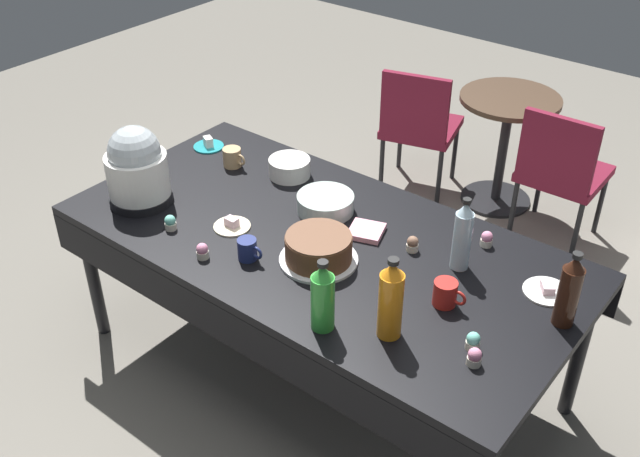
# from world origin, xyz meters

# --- Properties ---
(ground) EXTENTS (9.00, 9.00, 0.00)m
(ground) POSITION_xyz_m (0.00, 0.00, 0.00)
(ground) COLOR slate
(potluck_table) EXTENTS (2.20, 1.10, 0.75)m
(potluck_table) POSITION_xyz_m (0.00, 0.00, 0.69)
(potluck_table) COLOR black
(potluck_table) RESTS_ON ground
(frosted_layer_cake) EXTENTS (0.32, 0.32, 0.12)m
(frosted_layer_cake) POSITION_xyz_m (0.09, -0.13, 0.81)
(frosted_layer_cake) COLOR silver
(frosted_layer_cake) RESTS_ON potluck_table
(slow_cooker) EXTENTS (0.28, 0.28, 0.37)m
(slow_cooker) POSITION_xyz_m (-0.82, -0.27, 0.92)
(slow_cooker) COLOR black
(slow_cooker) RESTS_ON potluck_table
(glass_salad_bowl) EXTENTS (0.25, 0.25, 0.08)m
(glass_salad_bowl) POSITION_xyz_m (-0.12, 0.18, 0.79)
(glass_salad_bowl) COLOR #B2C6BC
(glass_salad_bowl) RESTS_ON potluck_table
(ceramic_snack_bowl) EXTENTS (0.20, 0.20, 0.09)m
(ceramic_snack_bowl) POSITION_xyz_m (-0.44, 0.32, 0.79)
(ceramic_snack_bowl) COLOR silver
(ceramic_snack_bowl) RESTS_ON potluck_table
(dessert_plate_white) EXTENTS (0.18, 0.18, 0.04)m
(dessert_plate_white) POSITION_xyz_m (0.90, 0.25, 0.76)
(dessert_plate_white) COLOR white
(dessert_plate_white) RESTS_ON potluck_table
(dessert_plate_cream) EXTENTS (0.16, 0.16, 0.05)m
(dessert_plate_cream) POSITION_xyz_m (-0.35, -0.17, 0.76)
(dessert_plate_cream) COLOR beige
(dessert_plate_cream) RESTS_ON potluck_table
(dessert_plate_teal) EXTENTS (0.15, 0.15, 0.06)m
(dessert_plate_teal) POSITION_xyz_m (-0.95, 0.29, 0.76)
(dessert_plate_teal) COLOR teal
(dessert_plate_teal) RESTS_ON potluck_table
(cupcake_berry) EXTENTS (0.05, 0.05, 0.07)m
(cupcake_berry) POSITION_xyz_m (-0.29, -0.40, 0.78)
(cupcake_berry) COLOR beige
(cupcake_berry) RESTS_ON potluck_table
(cupcake_lemon) EXTENTS (0.05, 0.05, 0.07)m
(cupcake_lemon) POSITION_xyz_m (0.82, -0.20, 0.78)
(cupcake_lemon) COLOR beige
(cupcake_lemon) RESTS_ON potluck_table
(cupcake_cocoa) EXTENTS (0.05, 0.05, 0.07)m
(cupcake_cocoa) POSITION_xyz_m (-0.54, -0.34, 0.78)
(cupcake_cocoa) COLOR beige
(cupcake_cocoa) RESTS_ON potluck_table
(cupcake_mint) EXTENTS (0.05, 0.05, 0.07)m
(cupcake_mint) POSITION_xyz_m (0.57, 0.39, 0.78)
(cupcake_mint) COLOR beige
(cupcake_mint) RESTS_ON potluck_table
(cupcake_vanilla) EXTENTS (0.05, 0.05, 0.07)m
(cupcake_vanilla) POSITION_xyz_m (0.35, 0.17, 0.78)
(cupcake_vanilla) COLOR beige
(cupcake_vanilla) RESTS_ON potluck_table
(cupcake_rose) EXTENTS (0.05, 0.05, 0.07)m
(cupcake_rose) POSITION_xyz_m (0.87, -0.26, 0.78)
(cupcake_rose) COLOR beige
(cupcake_rose) RESTS_ON potluck_table
(soda_bottle_water) EXTENTS (0.07, 0.07, 0.32)m
(soda_bottle_water) POSITION_xyz_m (0.55, 0.19, 0.90)
(soda_bottle_water) COLOR silver
(soda_bottle_water) RESTS_ON potluck_table
(soda_bottle_cola) EXTENTS (0.08, 0.08, 0.31)m
(soda_bottle_cola) POSITION_xyz_m (1.01, 0.13, 0.89)
(soda_bottle_cola) COLOR #33190F
(soda_bottle_cola) RESTS_ON potluck_table
(soda_bottle_orange_juice) EXTENTS (0.09, 0.09, 0.33)m
(soda_bottle_orange_juice) POSITION_xyz_m (0.56, -0.31, 0.90)
(soda_bottle_orange_juice) COLOR orange
(soda_bottle_orange_juice) RESTS_ON potluck_table
(soda_bottle_lime_soda) EXTENTS (0.09, 0.09, 0.29)m
(soda_bottle_lime_soda) POSITION_xyz_m (0.35, -0.43, 0.88)
(soda_bottle_lime_soda) COLOR green
(soda_bottle_lime_soda) RESTS_ON potluck_table
(coffee_mug_navy) EXTENTS (0.12, 0.08, 0.09)m
(coffee_mug_navy) POSITION_xyz_m (-0.14, -0.29, 0.80)
(coffee_mug_navy) COLOR navy
(coffee_mug_navy) RESTS_ON potluck_table
(coffee_mug_red) EXTENTS (0.13, 0.09, 0.10)m
(coffee_mug_red) POSITION_xyz_m (0.63, -0.05, 0.80)
(coffee_mug_red) COLOR #B2231E
(coffee_mug_red) RESTS_ON potluck_table
(coffee_mug_tan) EXTENTS (0.13, 0.09, 0.09)m
(coffee_mug_tan) POSITION_xyz_m (-0.72, 0.22, 0.80)
(coffee_mug_tan) COLOR tan
(coffee_mug_tan) RESTS_ON potluck_table
(paper_napkin_stack) EXTENTS (0.18, 0.18, 0.02)m
(paper_napkin_stack) POSITION_xyz_m (0.13, 0.15, 0.76)
(paper_napkin_stack) COLOR pink
(paper_napkin_stack) RESTS_ON potluck_table
(maroon_chair_left) EXTENTS (0.54, 0.54, 0.85)m
(maroon_chair_left) POSITION_xyz_m (-0.53, 1.66, 0.49)
(maroon_chair_left) COLOR maroon
(maroon_chair_left) RESTS_ON ground
(maroon_chair_right) EXTENTS (0.45, 0.45, 0.85)m
(maroon_chair_right) POSITION_xyz_m (0.40, 1.66, 0.49)
(maroon_chair_right) COLOR maroon
(maroon_chair_right) RESTS_ON ground
(round_cafe_table) EXTENTS (0.60, 0.60, 0.72)m
(round_cafe_table) POSITION_xyz_m (-0.05, 1.89, 0.50)
(round_cafe_table) COLOR #473323
(round_cafe_table) RESTS_ON ground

